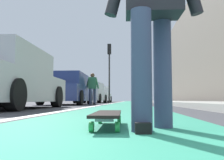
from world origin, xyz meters
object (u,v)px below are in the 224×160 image
skateboard (107,115)px  traffic_light (109,62)px  skater_person (153,0)px  pedestrian_distant (93,86)px  parked_car_near (6,80)px  parked_car_end (101,95)px  parked_car_mid (68,90)px  parked_car_far (91,93)px

skateboard → traffic_light: traffic_light is taller
skater_person → pedestrian_distant: size_ratio=1.07×
parked_car_near → parked_car_end: (18.18, -0.14, 0.00)m
parked_car_mid → parked_car_end: (12.29, -0.12, -0.00)m
parked_car_mid → parked_car_far: size_ratio=1.03×
skateboard → parked_car_far: parked_car_far is taller
skateboard → skater_person: bearing=-113.4°
parked_car_far → parked_car_end: 5.52m
skateboard → traffic_light: size_ratio=0.18×
skateboard → parked_car_end: bearing=7.1°
skater_person → parked_car_end: size_ratio=0.36×
parked_car_end → parked_car_far: bearing=179.0°
parked_car_near → traffic_light: 13.51m
traffic_light → pedestrian_distant: traffic_light is taller
skater_person → parked_car_far: (16.73, 3.19, -0.22)m
pedestrian_distant → skateboard: bearing=-170.4°
skater_person → traffic_light: size_ratio=0.36×
parked_car_mid → skateboard: bearing=-163.6°
parked_car_near → parked_car_far: bearing=-0.2°
traffic_light → skater_person: bearing=-173.8°
traffic_light → pedestrian_distant: size_ratio=2.98×
skateboard → traffic_light: 17.47m
skateboard → parked_car_mid: parked_car_mid is taller
skateboard → parked_car_far: bearing=9.7°
parked_car_mid → traffic_light: bearing=-10.5°
parked_car_far → pedestrian_distant: bearing=-170.1°
traffic_light → pedestrian_distant: (-7.03, 0.20, -2.27)m
pedestrian_distant → skater_person: bearing=-168.6°
parked_car_far → pedestrian_distant: 6.57m
parked_car_far → parked_car_near: bearing=179.8°
pedestrian_distant → parked_car_mid: bearing=104.6°
skateboard → parked_car_near: bearing=36.4°
parked_car_mid → parked_car_near: bearing=179.9°
skateboard → parked_car_mid: (9.80, 2.88, 0.62)m
parked_car_mid → pedestrian_distant: size_ratio=2.98×
skateboard → skater_person: skater_person is taller
pedestrian_distant → parked_car_end: bearing=4.9°
parked_car_mid → pedestrian_distant: pedestrian_distant is taller
parked_car_near → pedestrian_distant: size_ratio=2.97×
parked_car_end → pedestrian_distant: size_ratio=3.00×
parked_car_end → traffic_light: traffic_light is taller
skateboard → parked_car_end: size_ratio=0.18×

